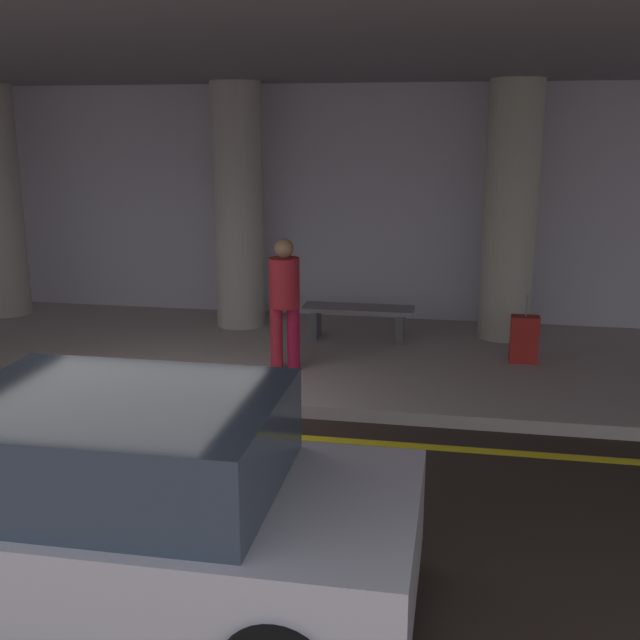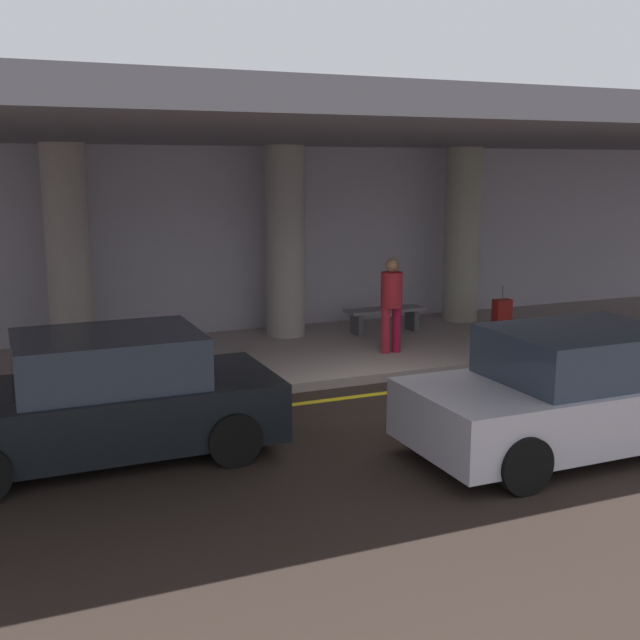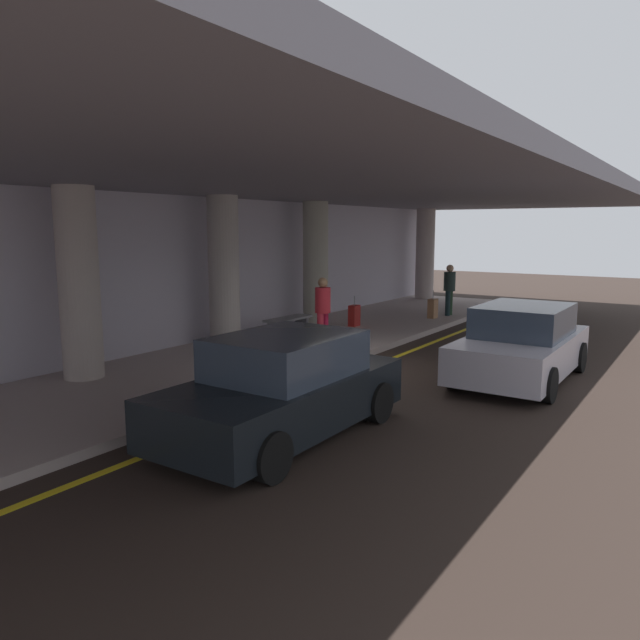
{
  "view_description": "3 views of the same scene",
  "coord_description": "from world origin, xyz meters",
  "px_view_note": "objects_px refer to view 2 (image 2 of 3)",
  "views": [
    {
      "loc": [
        3.32,
        -6.88,
        3.19
      ],
      "look_at": [
        1.69,
        2.02,
        0.88
      ],
      "focal_mm": 43.17,
      "sensor_mm": 36.0,
      "label": 1
    },
    {
      "loc": [
        -5.28,
        -9.74,
        3.4
      ],
      "look_at": [
        0.01,
        2.67,
        0.75
      ],
      "focal_mm": 43.95,
      "sensor_mm": 36.0,
      "label": 2
    },
    {
      "loc": [
        -10.83,
        -5.71,
        3.01
      ],
      "look_at": [
        1.3,
        2.4,
        0.76
      ],
      "focal_mm": 33.47,
      "sensor_mm": 36.0,
      "label": 3
    }
  ],
  "objects_px": {
    "support_column_left_mid": "(285,242)",
    "car_black": "(104,399)",
    "support_column_far_left": "(68,251)",
    "car_silver": "(574,393)",
    "suitcase_upright_secondary": "(502,314)",
    "bench_metal": "(385,315)",
    "support_column_center": "(462,235)",
    "person_waiting_for_ride": "(391,299)"
  },
  "relations": [
    {
      "from": "support_column_left_mid",
      "to": "bench_metal",
      "type": "bearing_deg",
      "value": -15.45
    },
    {
      "from": "suitcase_upright_secondary",
      "to": "car_silver",
      "type": "bearing_deg",
      "value": -110.91
    },
    {
      "from": "support_column_center",
      "to": "car_silver",
      "type": "distance_m",
      "value": 7.61
    },
    {
      "from": "car_black",
      "to": "bench_metal",
      "type": "distance_m",
      "value": 7.52
    },
    {
      "from": "support_column_center",
      "to": "suitcase_upright_secondary",
      "type": "bearing_deg",
      "value": -80.78
    },
    {
      "from": "support_column_center",
      "to": "bench_metal",
      "type": "xyz_separation_m",
      "value": [
        -2.09,
        -0.53,
        -1.47
      ]
    },
    {
      "from": "car_black",
      "to": "support_column_center",
      "type": "bearing_deg",
      "value": 27.99
    },
    {
      "from": "support_column_left_mid",
      "to": "suitcase_upright_secondary",
      "type": "bearing_deg",
      "value": -16.47
    },
    {
      "from": "car_silver",
      "to": "bench_metal",
      "type": "xyz_separation_m",
      "value": [
        0.79,
        6.4,
        -0.21
      ]
    },
    {
      "from": "support_column_center",
      "to": "car_silver",
      "type": "relative_size",
      "value": 0.89
    },
    {
      "from": "car_silver",
      "to": "bench_metal",
      "type": "height_order",
      "value": "car_silver"
    },
    {
      "from": "bench_metal",
      "to": "person_waiting_for_ride",
      "type": "bearing_deg",
      "value": -114.21
    },
    {
      "from": "support_column_center",
      "to": "car_black",
      "type": "xyz_separation_m",
      "value": [
        -8.15,
        -4.97,
        -1.26
      ]
    },
    {
      "from": "suitcase_upright_secondary",
      "to": "support_column_far_left",
      "type": "bearing_deg",
      "value": 178.93
    },
    {
      "from": "support_column_left_mid",
      "to": "car_silver",
      "type": "height_order",
      "value": "support_column_left_mid"
    },
    {
      "from": "person_waiting_for_ride",
      "to": "bench_metal",
      "type": "xyz_separation_m",
      "value": [
        0.72,
        1.59,
        -0.61
      ]
    },
    {
      "from": "support_column_left_mid",
      "to": "car_black",
      "type": "xyz_separation_m",
      "value": [
        -4.15,
        -4.97,
        -1.26
      ]
    },
    {
      "from": "support_column_far_left",
      "to": "support_column_center",
      "type": "height_order",
      "value": "same"
    },
    {
      "from": "support_column_far_left",
      "to": "car_silver",
      "type": "relative_size",
      "value": 0.89
    },
    {
      "from": "car_silver",
      "to": "suitcase_upright_secondary",
      "type": "height_order",
      "value": "car_silver"
    },
    {
      "from": "support_column_center",
      "to": "suitcase_upright_secondary",
      "type": "height_order",
      "value": "support_column_center"
    },
    {
      "from": "support_column_far_left",
      "to": "car_silver",
      "type": "height_order",
      "value": "support_column_far_left"
    },
    {
      "from": "support_column_left_mid",
      "to": "car_silver",
      "type": "distance_m",
      "value": 7.13
    },
    {
      "from": "car_black",
      "to": "bench_metal",
      "type": "relative_size",
      "value": 2.56
    },
    {
      "from": "car_black",
      "to": "support_column_far_left",
      "type": "bearing_deg",
      "value": 84.83
    },
    {
      "from": "suitcase_upright_secondary",
      "to": "bench_metal",
      "type": "xyz_separation_m",
      "value": [
        -2.29,
        0.71,
        0.04
      ]
    },
    {
      "from": "person_waiting_for_ride",
      "to": "car_silver",
      "type": "bearing_deg",
      "value": -85.04
    },
    {
      "from": "support_column_center",
      "to": "bench_metal",
      "type": "relative_size",
      "value": 2.28
    },
    {
      "from": "support_column_far_left",
      "to": "person_waiting_for_ride",
      "type": "xyz_separation_m",
      "value": [
        5.19,
        -2.12,
        -0.86
      ]
    },
    {
      "from": "car_silver",
      "to": "car_black",
      "type": "relative_size",
      "value": 1.0
    },
    {
      "from": "car_silver",
      "to": "suitcase_upright_secondary",
      "type": "relative_size",
      "value": 4.56
    },
    {
      "from": "support_column_center",
      "to": "bench_metal",
      "type": "distance_m",
      "value": 2.61
    },
    {
      "from": "support_column_center",
      "to": "support_column_far_left",
      "type": "bearing_deg",
      "value": 180.0
    },
    {
      "from": "bench_metal",
      "to": "car_silver",
      "type": "bearing_deg",
      "value": -97.02
    },
    {
      "from": "suitcase_upright_secondary",
      "to": "support_column_center",
      "type": "bearing_deg",
      "value": 106.76
    },
    {
      "from": "support_column_center",
      "to": "car_black",
      "type": "relative_size",
      "value": 0.89
    },
    {
      "from": "car_black",
      "to": "bench_metal",
      "type": "bearing_deg",
      "value": 32.86
    },
    {
      "from": "support_column_center",
      "to": "car_silver",
      "type": "bearing_deg",
      "value": -112.57
    },
    {
      "from": "car_silver",
      "to": "support_column_far_left",
      "type": "bearing_deg",
      "value": 130.92
    },
    {
      "from": "support_column_left_mid",
      "to": "suitcase_upright_secondary",
      "type": "height_order",
      "value": "support_column_left_mid"
    },
    {
      "from": "car_black",
      "to": "bench_metal",
      "type": "xyz_separation_m",
      "value": [
        6.06,
        4.45,
        -0.21
      ]
    },
    {
      "from": "car_black",
      "to": "person_waiting_for_ride",
      "type": "relative_size",
      "value": 2.44
    }
  ]
}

